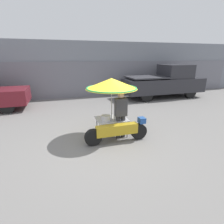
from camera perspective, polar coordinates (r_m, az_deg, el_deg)
The scene contains 5 objects.
ground_plane at distance 5.71m, azimuth -1.27°, elevation -9.41°, with size 36.00×36.00×0.00m, color slate.
shopfront_building at distance 12.73m, azimuth -11.22°, elevation 13.56°, with size 28.00×2.06×3.56m.
vendor_motorcycle_cart at distance 5.60m, azimuth 0.12°, elevation 6.21°, with size 2.04×1.66×1.95m.
vendor_person at distance 5.66m, azimuth 2.88°, elevation -0.23°, with size 0.38×0.22×1.55m.
pickup_truck at distance 12.14m, azimuth 16.92°, elevation 9.32°, with size 5.28×1.84×2.11m.
Camera 1 is at (-1.38, -4.90, 2.59)m, focal length 28.00 mm.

